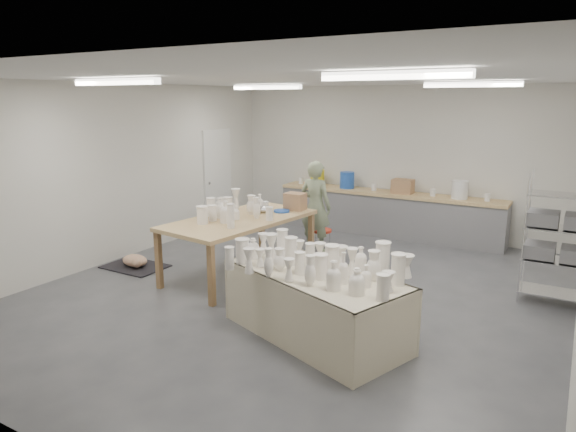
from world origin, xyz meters
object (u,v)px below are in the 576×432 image
Objects in this scene: drying_table at (315,300)px; red_stool at (322,231)px; work_table at (243,217)px; potter at (316,207)px.

drying_table is 3.70m from red_stool.
work_table is at bearing -102.37° from red_stool.
potter reaches higher than red_stool.
potter reaches higher than work_table.
drying_table is at bearing 120.30° from potter.
drying_table is 5.78× the size of red_stool.
potter is 0.59m from red_stool.
work_table is 2.08m from red_stool.
work_table reaches higher than drying_table.
potter is at bearing 137.09° from drying_table.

